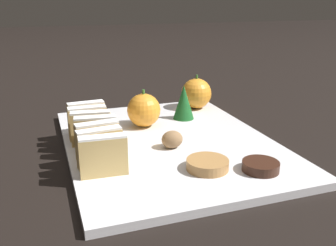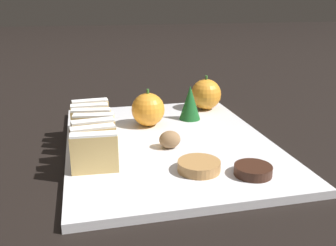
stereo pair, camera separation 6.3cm
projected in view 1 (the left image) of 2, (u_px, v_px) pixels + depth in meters
The scene contains 15 objects.
ground_plane at pixel (168, 146), 0.64m from camera, with size 6.00×6.00×0.00m, color black.
serving_platter at pixel (168, 143), 0.64m from camera, with size 0.34×0.44×0.01m.
stollen_slice_front at pixel (103, 156), 0.50m from camera, with size 0.07×0.02×0.06m.
stollen_slice_second at pixel (100, 148), 0.53m from camera, with size 0.07×0.03×0.06m.
stollen_slice_third at pixel (97, 141), 0.56m from camera, with size 0.07×0.02×0.06m.
stollen_slice_fourth at pixel (96, 134), 0.58m from camera, with size 0.07×0.03×0.06m.
stollen_slice_fifth at pixel (91, 128), 0.61m from camera, with size 0.07×0.03×0.06m.
stollen_slice_sixth at pixel (88, 123), 0.63m from camera, with size 0.06×0.02×0.06m.
stollen_slice_back at pixel (87, 118), 0.66m from camera, with size 0.07×0.02×0.06m.
orange_near at pixel (144, 110), 0.70m from camera, with size 0.06×0.06×0.07m.
orange_far at pixel (196, 93), 0.81m from camera, with size 0.07×0.07×0.07m.
walnut at pixel (172, 139), 0.60m from camera, with size 0.03×0.03×0.03m.
chocolate_cookie at pixel (261, 166), 0.52m from camera, with size 0.05×0.05×0.01m.
gingerbread_cookie at pixel (208, 164), 0.53m from camera, with size 0.06×0.06×0.01m.
evergreen_sprig at pixel (184, 102), 0.74m from camera, with size 0.04×0.04×0.07m.
Camera 1 is at (-0.20, -0.56, 0.24)m, focal length 40.00 mm.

